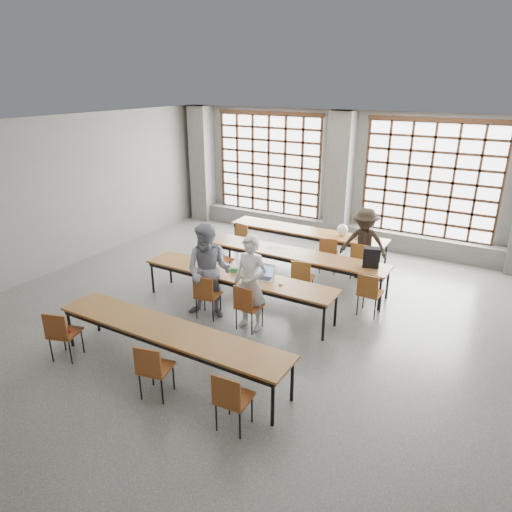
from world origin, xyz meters
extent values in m
plane|color=#4A4A48|center=(0.00, 0.00, 0.00)|extent=(11.00, 11.00, 0.00)
plane|color=silver|center=(0.00, 0.00, 3.50)|extent=(11.00, 11.00, 0.00)
plane|color=slate|center=(0.00, 5.50, 1.75)|extent=(10.00, 0.00, 10.00)
plane|color=slate|center=(-5.00, 0.00, 1.75)|extent=(0.00, 11.00, 11.00)
cube|color=#52524F|center=(-4.50, 5.22, 1.75)|extent=(0.60, 0.55, 3.50)
cube|color=#52524F|center=(0.00, 5.22, 1.75)|extent=(0.60, 0.55, 3.50)
cube|color=white|center=(-2.25, 5.48, 1.90)|extent=(3.20, 0.02, 2.80)
cube|color=black|center=(-2.25, 5.40, 1.90)|extent=(3.20, 0.05, 2.80)
cube|color=black|center=(-2.25, 5.40, 0.45)|extent=(3.32, 0.07, 0.10)
cube|color=black|center=(-2.25, 5.40, 3.35)|extent=(3.32, 0.07, 0.10)
cube|color=white|center=(2.25, 5.48, 1.90)|extent=(3.20, 0.02, 2.80)
cube|color=black|center=(2.25, 5.40, 1.90)|extent=(3.20, 0.05, 2.80)
cube|color=black|center=(2.25, 5.40, 0.45)|extent=(3.32, 0.07, 0.10)
cube|color=black|center=(2.25, 5.40, 3.35)|extent=(3.32, 0.07, 0.10)
cube|color=#52524F|center=(0.00, 5.30, 0.25)|extent=(9.80, 0.35, 0.50)
cube|color=brown|center=(-0.19, 3.62, 0.71)|extent=(4.00, 0.70, 0.04)
cube|color=black|center=(-0.19, 3.62, 0.65)|extent=(3.90, 0.64, 0.08)
cylinder|color=black|center=(-2.11, 3.33, 0.34)|extent=(0.05, 0.05, 0.69)
cylinder|color=black|center=(-2.11, 3.91, 0.34)|extent=(0.05, 0.05, 0.69)
cylinder|color=black|center=(1.73, 3.33, 0.34)|extent=(0.05, 0.05, 0.69)
cylinder|color=black|center=(1.73, 3.91, 0.34)|extent=(0.05, 0.05, 0.69)
cube|color=brown|center=(0.27, 2.05, 0.71)|extent=(4.00, 0.70, 0.04)
cube|color=black|center=(0.27, 2.05, 0.65)|extent=(3.90, 0.64, 0.08)
cylinder|color=black|center=(-1.65, 1.76, 0.34)|extent=(0.05, 0.05, 0.69)
cylinder|color=black|center=(-1.65, 2.34, 0.34)|extent=(0.05, 0.05, 0.69)
cylinder|color=black|center=(2.19, 1.76, 0.34)|extent=(0.05, 0.05, 0.69)
cylinder|color=black|center=(2.19, 2.34, 0.34)|extent=(0.05, 0.05, 0.69)
cube|color=brown|center=(-0.25, 0.45, 0.71)|extent=(4.00, 0.70, 0.04)
cube|color=black|center=(-0.25, 0.45, 0.65)|extent=(3.90, 0.64, 0.08)
cylinder|color=black|center=(-2.17, 0.16, 0.34)|extent=(0.05, 0.05, 0.69)
cylinder|color=black|center=(-2.17, 0.74, 0.34)|extent=(0.05, 0.05, 0.69)
cylinder|color=black|center=(1.67, 0.16, 0.34)|extent=(0.05, 0.05, 0.69)
cylinder|color=black|center=(1.67, 0.74, 0.34)|extent=(0.05, 0.05, 0.69)
cube|color=brown|center=(-0.04, -1.82, 0.71)|extent=(4.00, 0.70, 0.04)
cube|color=black|center=(-0.04, -1.82, 0.65)|extent=(3.90, 0.64, 0.08)
cylinder|color=black|center=(-1.96, -2.11, 0.34)|extent=(0.05, 0.05, 0.69)
cylinder|color=black|center=(-1.96, -1.53, 0.34)|extent=(0.05, 0.05, 0.69)
cylinder|color=black|center=(1.88, -2.11, 0.34)|extent=(0.05, 0.05, 0.69)
cylinder|color=black|center=(1.88, -1.53, 0.34)|extent=(0.05, 0.05, 0.69)
cube|color=brown|center=(-1.59, 3.07, 0.45)|extent=(0.49, 0.49, 0.04)
cube|color=brown|center=(-1.63, 2.87, 0.68)|extent=(0.40, 0.11, 0.40)
cylinder|color=black|center=(-1.59, 3.07, 0.23)|extent=(0.02, 0.02, 0.45)
cube|color=maroon|center=(0.61, 3.07, 0.45)|extent=(0.52, 0.52, 0.04)
cube|color=maroon|center=(0.66, 2.88, 0.68)|extent=(0.39, 0.14, 0.40)
cylinder|color=black|center=(0.61, 3.07, 0.23)|extent=(0.02, 0.02, 0.45)
cube|color=brown|center=(1.41, 3.07, 0.45)|extent=(0.46, 0.46, 0.04)
cube|color=brown|center=(1.39, 2.87, 0.68)|extent=(0.40, 0.07, 0.40)
cylinder|color=black|center=(1.41, 3.07, 0.23)|extent=(0.02, 0.02, 0.45)
cube|color=brown|center=(-1.33, 1.50, 0.45)|extent=(0.49, 0.49, 0.04)
cube|color=brown|center=(-1.37, 1.30, 0.68)|extent=(0.40, 0.11, 0.40)
cylinder|color=black|center=(-1.33, 1.50, 0.23)|extent=(0.02, 0.02, 0.45)
cube|color=brown|center=(0.67, 1.50, 0.45)|extent=(0.49, 0.49, 0.04)
cube|color=brown|center=(0.70, 1.30, 0.68)|extent=(0.40, 0.10, 0.40)
cylinder|color=black|center=(0.67, 1.50, 0.23)|extent=(0.02, 0.02, 0.45)
cube|color=brown|center=(2.07, 1.50, 0.45)|extent=(0.43, 0.43, 0.04)
cube|color=brown|center=(2.06, 1.30, 0.68)|extent=(0.40, 0.04, 0.40)
cylinder|color=black|center=(2.07, 1.50, 0.23)|extent=(0.02, 0.02, 0.45)
cube|color=brown|center=(-0.55, -0.10, 0.45)|extent=(0.48, 0.48, 0.04)
cube|color=brown|center=(-0.52, -0.30, 0.68)|extent=(0.40, 0.10, 0.40)
cylinder|color=black|center=(-0.55, -0.10, 0.23)|extent=(0.02, 0.02, 0.45)
cube|color=brown|center=(0.35, -0.10, 0.45)|extent=(0.45, 0.45, 0.04)
cube|color=brown|center=(0.33, -0.30, 0.68)|extent=(0.40, 0.06, 0.40)
cylinder|color=black|center=(0.35, -0.10, 0.23)|extent=(0.02, 0.02, 0.45)
cube|color=brown|center=(-1.74, -2.37, 0.45)|extent=(0.53, 0.53, 0.04)
cube|color=brown|center=(-1.68, -2.56, 0.68)|extent=(0.39, 0.15, 0.40)
cylinder|color=black|center=(-1.74, -2.37, 0.23)|extent=(0.02, 0.02, 0.45)
cube|color=brown|center=(0.16, -2.37, 0.45)|extent=(0.50, 0.50, 0.04)
cube|color=brown|center=(0.21, -2.57, 0.68)|extent=(0.40, 0.12, 0.40)
cylinder|color=black|center=(0.16, -2.37, 0.23)|extent=(0.02, 0.02, 0.45)
cube|color=brown|center=(1.46, -2.37, 0.45)|extent=(0.45, 0.45, 0.04)
cube|color=brown|center=(1.48, -2.57, 0.68)|extent=(0.40, 0.06, 0.40)
cylinder|color=black|center=(1.46, -2.37, 0.23)|extent=(0.02, 0.02, 0.45)
imported|color=silver|center=(0.35, -0.05, 0.88)|extent=(0.65, 0.43, 1.76)
imported|color=#172146|center=(-0.55, -0.05, 0.91)|extent=(1.04, 0.91, 1.83)
imported|color=black|center=(1.41, 3.12, 0.82)|extent=(1.10, 0.69, 1.63)
cube|color=#A9AAAE|center=(0.30, 0.50, 0.74)|extent=(0.40, 0.31, 0.02)
cube|color=black|center=(0.30, 0.49, 0.75)|extent=(0.32, 0.23, 0.00)
cube|color=#A9AAAE|center=(0.27, 0.64, 0.86)|extent=(0.37, 0.12, 0.26)
cube|color=#85B0E7|center=(0.28, 0.63, 0.83)|extent=(0.31, 0.10, 0.21)
cube|color=silver|center=(1.16, 3.67, 0.74)|extent=(0.37, 0.27, 0.02)
cube|color=black|center=(1.16, 3.66, 0.75)|extent=(0.30, 0.19, 0.00)
cube|color=silver|center=(1.16, 3.81, 0.86)|extent=(0.36, 0.08, 0.26)
cube|color=#86ABE7|center=(1.16, 3.80, 0.83)|extent=(0.31, 0.06, 0.21)
ellipsoid|color=white|center=(0.70, 0.43, 0.75)|extent=(0.11, 0.10, 0.04)
cube|color=#2E8D3A|center=(-0.30, 0.53, 0.78)|extent=(0.27, 0.17, 0.09)
cube|color=black|center=(-0.07, 0.35, 0.74)|extent=(0.14, 0.08, 0.01)
cube|color=silver|center=(-0.33, 2.10, 0.73)|extent=(0.31, 0.22, 0.00)
cube|color=white|center=(-0.03, 2.00, 0.73)|extent=(0.36, 0.31, 0.00)
cube|color=white|center=(0.37, 2.05, 0.73)|extent=(0.32, 0.24, 0.00)
cube|color=black|center=(1.87, 2.10, 0.93)|extent=(0.36, 0.28, 0.40)
ellipsoid|color=white|center=(0.71, 3.67, 0.87)|extent=(0.31, 0.28, 0.29)
cube|color=#A31422|center=(-1.74, -2.37, 0.50)|extent=(0.21, 0.10, 0.06)
camera|label=1|loc=(4.07, -6.35, 4.24)|focal=32.00mm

